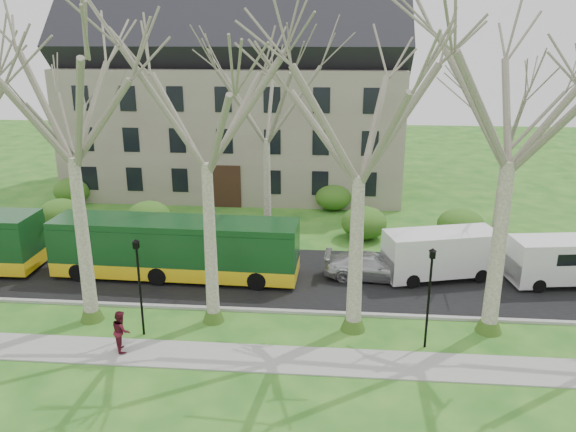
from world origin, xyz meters
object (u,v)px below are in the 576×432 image
object	(u,v)px
van_a	(440,255)
van_b	(566,262)
pedestrian_b	(121,331)
bus_follow	(176,248)
sedan	(370,266)

from	to	relation	value
van_a	van_b	bearing A→B (deg)	-17.19
van_b	pedestrian_b	xyz separation A→B (m)	(-20.47, -8.23, -0.35)
van_b	van_a	bearing A→B (deg)	169.79
bus_follow	sedan	bearing A→B (deg)	4.81
van_a	van_b	distance (m)	6.33
bus_follow	van_a	world-z (taller)	bus_follow
sedan	van_b	bearing A→B (deg)	-85.96
van_b	pedestrian_b	distance (m)	22.06
sedan	pedestrian_b	xyz separation A→B (m)	(-10.45, -8.06, 0.18)
pedestrian_b	van_a	bearing A→B (deg)	-86.35
sedan	pedestrian_b	world-z (taller)	pedestrian_b
bus_follow	van_b	size ratio (longest dim) A/B	2.30
van_a	pedestrian_b	world-z (taller)	van_a
van_a	van_b	world-z (taller)	van_a
sedan	pedestrian_b	distance (m)	13.20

